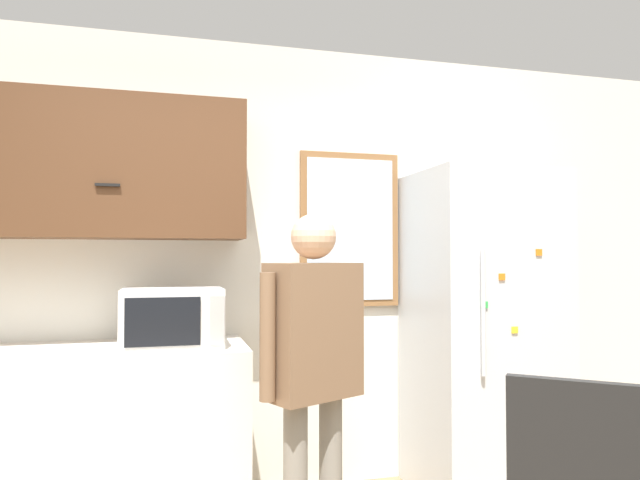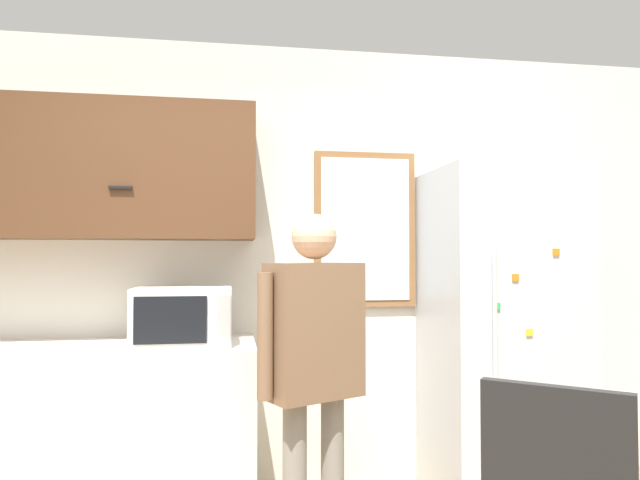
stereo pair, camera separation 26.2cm
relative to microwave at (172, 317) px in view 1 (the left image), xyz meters
name	(u,v)px [view 1 (the left image)]	position (x,y,z in m)	size (l,w,h in m)	color
back_wall	(244,265)	(0.42, 0.40, 0.26)	(6.00, 0.06, 2.70)	silver
counter	(24,446)	(-0.70, 0.05, -0.62)	(2.16, 0.63, 0.94)	silver
upper_cabinets	(35,166)	(-0.70, 0.18, 0.79)	(2.16, 0.40, 0.76)	#51331E
microwave	(172,317)	(0.00, 0.00, 0.00)	(0.50, 0.41, 0.30)	white
person	(314,350)	(0.63, -0.49, -0.12)	(0.54, 0.38, 1.60)	gray
refrigerator	(483,331)	(1.80, 0.01, -0.13)	(0.79, 0.73, 1.91)	silver
window	(350,229)	(1.08, 0.36, 0.49)	(0.64, 0.05, 0.97)	olive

